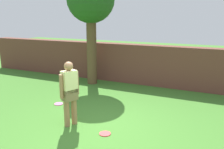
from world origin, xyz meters
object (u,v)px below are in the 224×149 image
at_px(person, 70,91).
at_px(frisbee_red, 105,134).
at_px(frisbee_pink, 59,104).
at_px(tree, 91,2).

distance_m(person, frisbee_red, 1.34).
bearing_deg(frisbee_pink, person, -41.34).
distance_m(tree, frisbee_red, 5.47).
bearing_deg(frisbee_pink, tree, 95.88).
xyz_separation_m(tree, frisbee_red, (2.47, -3.69, -3.19)).
relative_size(tree, frisbee_pink, 15.68).
height_order(person, frisbee_red, person).
relative_size(person, frisbee_red, 6.00).
bearing_deg(tree, person, -67.96).
bearing_deg(frisbee_red, frisbee_pink, 152.80).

